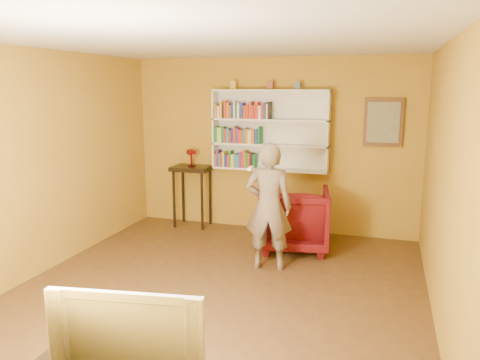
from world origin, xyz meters
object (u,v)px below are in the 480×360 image
television (131,328)px  person (269,207)px  armchair (294,218)px  console_table (192,177)px  bookshelf (271,130)px  ruby_lustre (191,154)px

television → person: bearing=78.9°
armchair → console_table: bearing=-28.1°
console_table → armchair: console_table is taller
console_table → television: television is taller
bookshelf → television: 4.74m
bookshelf → television: bearing=-86.9°
bookshelf → armchair: (0.54, -0.76, -1.16)m
console_table → person: (1.64, -1.43, -0.02)m
console_table → bookshelf: bearing=7.2°
person → television: (-0.12, -3.07, -0.03)m
ruby_lustre → person: person is taller
ruby_lustre → television: bearing=-71.4°
armchair → person: size_ratio=0.60×
bookshelf → person: bearing=-76.9°
bookshelf → television: (0.25, -4.66, -0.83)m
ruby_lustre → armchair: (1.80, -0.60, -0.76)m
bookshelf → armchair: 1.48m
ruby_lustre → bookshelf: bearing=7.2°
armchair → television: television is taller
television → bookshelf: bearing=84.2°
armchair → ruby_lustre: bearing=-28.1°
console_table → television: 4.75m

